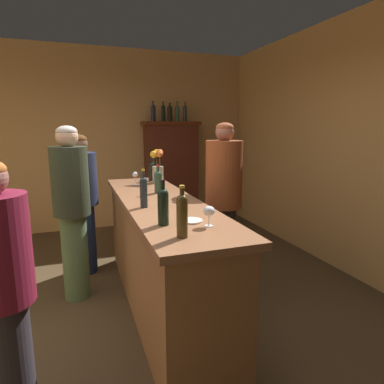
{
  "coord_description": "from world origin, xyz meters",
  "views": [
    {
      "loc": [
        -0.23,
        -2.54,
        1.68
      ],
      "look_at": [
        0.8,
        0.36,
        1.08
      ],
      "focal_mm": 31.17,
      "sensor_mm": 36.0,
      "label": 1
    }
  ],
  "objects_px": {
    "cheese_plate": "(191,221)",
    "display_bottle_midright": "(177,113)",
    "wine_bottle_riesling": "(158,181)",
    "wine_bottle_syrah": "(182,213)",
    "wine_bottle_malbec": "(163,205)",
    "bar_counter": "(161,254)",
    "wine_glass_mid": "(209,212)",
    "patron_by_cabinet": "(72,206)",
    "patron_redhead": "(2,291)",
    "display_bottle_left": "(153,112)",
    "display_bottle_right": "(185,113)",
    "display_bottle_midleft": "(163,112)",
    "bartender": "(223,201)",
    "display_cabinet": "(171,173)",
    "wine_bottle_merlot": "(144,191)",
    "display_bottle_center": "(170,112)",
    "flower_arrangement": "(158,166)",
    "patron_in_grey": "(82,199)",
    "wine_glass_front": "(135,176)",
    "wine_bottle_rose": "(152,171)"
  },
  "relations": [
    {
      "from": "wine_bottle_syrah",
      "to": "flower_arrangement",
      "type": "relative_size",
      "value": 0.81
    },
    {
      "from": "wine_bottle_riesling",
      "to": "patron_in_grey",
      "type": "xyz_separation_m",
      "value": [
        -0.71,
        0.74,
        -0.28
      ]
    },
    {
      "from": "wine_glass_mid",
      "to": "patron_redhead",
      "type": "xyz_separation_m",
      "value": [
        -1.21,
        -0.09,
        -0.3
      ]
    },
    {
      "from": "wine_bottle_merlot",
      "to": "patron_in_grey",
      "type": "relative_size",
      "value": 0.2
    },
    {
      "from": "cheese_plate",
      "to": "display_bottle_midright",
      "type": "height_order",
      "value": "display_bottle_midright"
    },
    {
      "from": "patron_by_cabinet",
      "to": "patron_in_grey",
      "type": "distance_m",
      "value": 0.6
    },
    {
      "from": "wine_bottle_malbec",
      "to": "patron_by_cabinet",
      "type": "distance_m",
      "value": 1.38
    },
    {
      "from": "wine_bottle_syrah",
      "to": "display_bottle_right",
      "type": "xyz_separation_m",
      "value": [
        1.21,
        3.6,
        0.72
      ]
    },
    {
      "from": "wine_bottle_malbec",
      "to": "wine_bottle_riesling",
      "type": "xyz_separation_m",
      "value": [
        0.23,
        1.08,
        -0.01
      ]
    },
    {
      "from": "display_bottle_midleft",
      "to": "display_bottle_center",
      "type": "xyz_separation_m",
      "value": [
        0.11,
        -0.0,
        -0.0
      ]
    },
    {
      "from": "patron_by_cabinet",
      "to": "patron_redhead",
      "type": "bearing_deg",
      "value": -50.19
    },
    {
      "from": "display_cabinet",
      "to": "wine_bottle_merlot",
      "type": "relative_size",
      "value": 5.63
    },
    {
      "from": "display_cabinet",
      "to": "wine_glass_front",
      "type": "relative_size",
      "value": 12.13
    },
    {
      "from": "wine_bottle_syrah",
      "to": "patron_redhead",
      "type": "bearing_deg",
      "value": 176.25
    },
    {
      "from": "display_bottle_midright",
      "to": "wine_bottle_riesling",
      "type": "bearing_deg",
      "value": -111.65
    },
    {
      "from": "bar_counter",
      "to": "wine_glass_front",
      "type": "relative_size",
      "value": 18.05
    },
    {
      "from": "display_bottle_left",
      "to": "display_bottle_midright",
      "type": "xyz_separation_m",
      "value": [
        0.41,
        -0.0,
        -0.01
      ]
    },
    {
      "from": "wine_bottle_riesling",
      "to": "display_bottle_center",
      "type": "xyz_separation_m",
      "value": [
        0.76,
        2.24,
        0.75
      ]
    },
    {
      "from": "display_bottle_midleft",
      "to": "bartender",
      "type": "relative_size",
      "value": 0.19
    },
    {
      "from": "flower_arrangement",
      "to": "display_bottle_right",
      "type": "height_order",
      "value": "display_bottle_right"
    },
    {
      "from": "display_cabinet",
      "to": "wine_glass_front",
      "type": "height_order",
      "value": "display_cabinet"
    },
    {
      "from": "cheese_plate",
      "to": "wine_bottle_syrah",
      "type": "bearing_deg",
      "value": -118.55
    },
    {
      "from": "wine_bottle_riesling",
      "to": "patron_by_cabinet",
      "type": "bearing_deg",
      "value": 169.49
    },
    {
      "from": "wine_glass_front",
      "to": "flower_arrangement",
      "type": "bearing_deg",
      "value": 14.6
    },
    {
      "from": "wine_glass_front",
      "to": "wine_glass_mid",
      "type": "bearing_deg",
      "value": -84.37
    },
    {
      "from": "bar_counter",
      "to": "patron_in_grey",
      "type": "distance_m",
      "value": 1.28
    },
    {
      "from": "display_bottle_left",
      "to": "patron_redhead",
      "type": "bearing_deg",
      "value": -115.04
    },
    {
      "from": "wine_bottle_malbec",
      "to": "display_bottle_right",
      "type": "distance_m",
      "value": 3.62
    },
    {
      "from": "wine_bottle_merlot",
      "to": "wine_glass_mid",
      "type": "height_order",
      "value": "wine_bottle_merlot"
    },
    {
      "from": "patron_redhead",
      "to": "display_bottle_left",
      "type": "bearing_deg",
      "value": 37.79
    },
    {
      "from": "wine_bottle_syrah",
      "to": "wine_bottle_malbec",
      "type": "distance_m",
      "value": 0.29
    },
    {
      "from": "wine_bottle_rose",
      "to": "cheese_plate",
      "type": "xyz_separation_m",
      "value": [
        -0.13,
        -1.82,
        -0.12
      ]
    },
    {
      "from": "patron_by_cabinet",
      "to": "wine_bottle_malbec",
      "type": "bearing_deg",
      "value": -10.94
    },
    {
      "from": "wine_bottle_malbec",
      "to": "display_bottle_midleft",
      "type": "xyz_separation_m",
      "value": [
        0.88,
        3.31,
        0.73
      ]
    },
    {
      "from": "wine_glass_front",
      "to": "cheese_plate",
      "type": "height_order",
      "value": "wine_glass_front"
    },
    {
      "from": "patron_in_grey",
      "to": "cheese_plate",
      "type": "bearing_deg",
      "value": 6.43
    },
    {
      "from": "wine_bottle_rose",
      "to": "wine_glass_front",
      "type": "height_order",
      "value": "wine_bottle_rose"
    },
    {
      "from": "display_bottle_midright",
      "to": "wine_bottle_syrah",
      "type": "bearing_deg",
      "value": -106.66
    },
    {
      "from": "flower_arrangement",
      "to": "display_bottle_center",
      "type": "bearing_deg",
      "value": 69.22
    },
    {
      "from": "display_bottle_midleft",
      "to": "display_bottle_center",
      "type": "height_order",
      "value": "display_bottle_midleft"
    },
    {
      "from": "bar_counter",
      "to": "wine_glass_mid",
      "type": "height_order",
      "value": "wine_glass_mid"
    },
    {
      "from": "flower_arrangement",
      "to": "bartender",
      "type": "xyz_separation_m",
      "value": [
        0.49,
        -0.77,
        -0.29
      ]
    },
    {
      "from": "wine_bottle_malbec",
      "to": "bartender",
      "type": "xyz_separation_m",
      "value": [
        0.87,
        0.93,
        -0.23
      ]
    },
    {
      "from": "wine_glass_mid",
      "to": "bar_counter",
      "type": "bearing_deg",
      "value": 96.75
    },
    {
      "from": "cheese_plate",
      "to": "display_bottle_midleft",
      "type": "distance_m",
      "value": 3.48
    },
    {
      "from": "wine_bottle_syrah",
      "to": "display_bottle_left",
      "type": "relative_size",
      "value": 0.98
    },
    {
      "from": "wine_bottle_malbec",
      "to": "display_bottle_right",
      "type": "height_order",
      "value": "display_bottle_right"
    },
    {
      "from": "wine_glass_front",
      "to": "wine_glass_mid",
      "type": "xyz_separation_m",
      "value": [
        0.17,
        -1.75,
        -0.0
      ]
    },
    {
      "from": "wine_bottle_malbec",
      "to": "wine_bottle_riesling",
      "type": "distance_m",
      "value": 1.1
    },
    {
      "from": "bar_counter",
      "to": "display_cabinet",
      "type": "relative_size",
      "value": 1.49
    }
  ]
}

